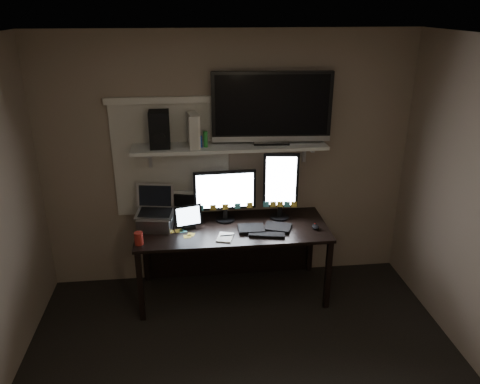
{
  "coord_description": "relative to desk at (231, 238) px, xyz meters",
  "views": [
    {
      "loc": [
        -0.37,
        -2.54,
        2.7
      ],
      "look_at": [
        0.05,
        1.25,
        1.16
      ],
      "focal_mm": 35.0,
      "sensor_mm": 36.0,
      "label": 1
    }
  ],
  "objects": [
    {
      "name": "ceiling",
      "position": [
        0.0,
        -1.55,
        1.95
      ],
      "size": [
        3.6,
        3.6,
        0.0
      ],
      "primitive_type": "plane",
      "rotation": [
        3.14,
        0.0,
        0.0
      ],
      "color": "silver",
      "rests_on": "back_wall"
    },
    {
      "name": "cup",
      "position": [
        -0.85,
        -0.37,
        0.23
      ],
      "size": [
        0.09,
        0.09,
        0.11
      ],
      "primitive_type": "cylinder",
      "rotation": [
        0.0,
        0.0,
        -0.2
      ],
      "color": "maroon",
      "rests_on": "desk"
    },
    {
      "name": "game_console",
      "position": [
        -0.33,
        0.07,
        1.08
      ],
      "size": [
        0.12,
        0.26,
        0.3
      ],
      "primitive_type": "cube",
      "rotation": [
        0.0,
        0.0,
        0.15
      ],
      "color": "beige",
      "rests_on": "wall_shelf"
    },
    {
      "name": "notepad",
      "position": [
        -0.09,
        -0.33,
        0.18
      ],
      "size": [
        0.18,
        0.22,
        0.01
      ],
      "primitive_type": "cube",
      "rotation": [
        0.0,
        0.0,
        -0.28
      ],
      "color": "silver",
      "rests_on": "desk"
    },
    {
      "name": "window_blinds",
      "position": [
        -0.55,
        0.24,
        0.75
      ],
      "size": [
        1.1,
        0.02,
        1.1
      ],
      "primitive_type": "cube",
      "color": "silver",
      "rests_on": "back_wall"
    },
    {
      "name": "desk",
      "position": [
        0.0,
        0.0,
        0.0
      ],
      "size": [
        1.8,
        0.75,
        0.73
      ],
      "color": "black",
      "rests_on": "floor"
    },
    {
      "name": "bottles",
      "position": [
        -0.27,
        0.04,
        1.0
      ],
      "size": [
        0.25,
        0.13,
        0.15
      ],
      "primitive_type": null,
      "rotation": [
        0.0,
        0.0,
        0.34
      ],
      "color": "#A50F0C",
      "rests_on": "wall_shelf"
    },
    {
      "name": "keyboard",
      "position": [
        0.29,
        -0.21,
        0.19
      ],
      "size": [
        0.53,
        0.29,
        0.03
      ],
      "primitive_type": "cube",
      "rotation": [
        0.0,
        0.0,
        -0.2
      ],
      "color": "black",
      "rests_on": "desk"
    },
    {
      "name": "monitor_landscape",
      "position": [
        -0.05,
        0.04,
        0.44
      ],
      "size": [
        0.6,
        0.09,
        0.52
      ],
      "primitive_type": "cube",
      "rotation": [
        0.0,
        0.0,
        0.04
      ],
      "color": "black",
      "rests_on": "desk"
    },
    {
      "name": "back_wall",
      "position": [
        0.0,
        0.25,
        0.7
      ],
      "size": [
        3.6,
        0.0,
        3.6
      ],
      "primitive_type": "plane",
      "rotation": [
        1.57,
        0.0,
        0.0
      ],
      "color": "#806B5C",
      "rests_on": "floor"
    },
    {
      "name": "laptop",
      "position": [
        -0.71,
        -0.07,
        0.37
      ],
      "size": [
        0.39,
        0.34,
        0.39
      ],
      "primitive_type": "cube",
      "rotation": [
        0.0,
        0.0,
        -0.17
      ],
      "color": "#A3A3A7",
      "rests_on": "desk"
    },
    {
      "name": "sticky_notes",
      "position": [
        -0.47,
        -0.2,
        0.18
      ],
      "size": [
        0.3,
        0.23,
        0.0
      ],
      "primitive_type": null,
      "rotation": [
        0.0,
        0.0,
        -0.08
      ],
      "color": "gold",
      "rests_on": "desk"
    },
    {
      "name": "monitor_portrait",
      "position": [
        0.48,
        0.03,
        0.51
      ],
      "size": [
        0.34,
        0.1,
        0.68
      ],
      "primitive_type": "cube",
      "rotation": [
        0.0,
        0.0,
        -0.12
      ],
      "color": "black",
      "rests_on": "desk"
    },
    {
      "name": "mouse",
      "position": [
        0.77,
        -0.24,
        0.2
      ],
      "size": [
        0.07,
        0.11,
        0.04
      ],
      "primitive_type": "ellipsoid",
      "rotation": [
        0.0,
        0.0,
        -0.06
      ],
      "color": "black",
      "rests_on": "desk"
    },
    {
      "name": "wall_shelf",
      "position": [
        0.0,
        0.08,
        0.91
      ],
      "size": [
        1.8,
        0.35,
        0.03
      ],
      "primitive_type": "cube",
      "color": "beige",
      "rests_on": "back_wall"
    },
    {
      "name": "file_sorter",
      "position": [
        -0.44,
        0.19,
        0.3
      ],
      "size": [
        0.22,
        0.14,
        0.25
      ],
      "primitive_type": "cube",
      "rotation": [
        0.0,
        0.0,
        -0.3
      ],
      "color": "black",
      "rests_on": "desk"
    },
    {
      "name": "speaker",
      "position": [
        -0.64,
        0.09,
        1.09
      ],
      "size": [
        0.18,
        0.22,
        0.33
      ],
      "primitive_type": "cube",
      "rotation": [
        0.0,
        0.0,
        0.02
      ],
      "color": "black",
      "rests_on": "wall_shelf"
    },
    {
      "name": "tablet",
      "position": [
        -0.41,
        -0.09,
        0.29
      ],
      "size": [
        0.28,
        0.18,
        0.23
      ],
      "primitive_type": "cube",
      "rotation": [
        0.0,
        0.0,
        0.27
      ],
      "color": "black",
      "rests_on": "desk"
    },
    {
      "name": "tv",
      "position": [
        0.39,
        0.11,
        1.26
      ],
      "size": [
        1.11,
        0.27,
        0.66
      ],
      "primitive_type": "cube",
      "rotation": [
        0.0,
        0.0,
        -0.07
      ],
      "color": "black",
      "rests_on": "wall_shelf"
    }
  ]
}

